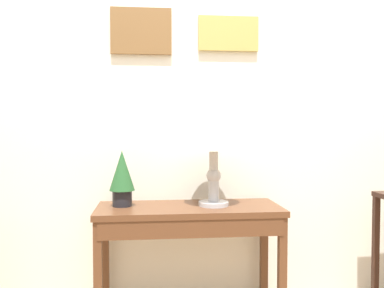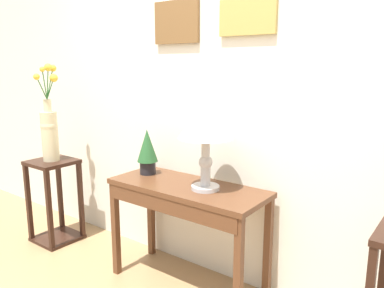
# 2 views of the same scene
# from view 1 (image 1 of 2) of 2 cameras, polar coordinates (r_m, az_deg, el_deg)

# --- Properties ---
(back_wall_with_art) EXTENTS (9.00, 0.13, 2.80)m
(back_wall_with_art) POSITION_cam_1_polar(r_m,az_deg,el_deg) (2.77, 1.35, 6.50)
(back_wall_with_art) COLOR silver
(back_wall_with_art) RESTS_ON ground
(console_table) EXTENTS (1.08, 0.44, 0.73)m
(console_table) POSITION_cam_1_polar(r_m,az_deg,el_deg) (2.49, -0.37, -11.03)
(console_table) COLOR #56331E
(console_table) RESTS_ON ground
(table_lamp) EXTENTS (0.35, 0.35, 0.57)m
(table_lamp) POSITION_cam_1_polar(r_m,az_deg,el_deg) (2.46, 3.00, 1.40)
(table_lamp) COLOR #B7B7BC
(table_lamp) RESTS_ON console_table
(potted_plant_on_console) EXTENTS (0.15, 0.15, 0.33)m
(potted_plant_on_console) POSITION_cam_1_polar(r_m,az_deg,el_deg) (2.49, -9.56, -4.32)
(potted_plant_on_console) COLOR black
(potted_plant_on_console) RESTS_ON console_table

